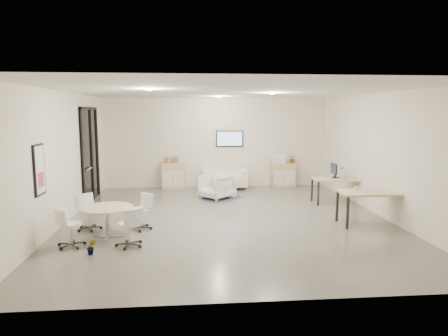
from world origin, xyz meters
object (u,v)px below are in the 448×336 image
desk_front (371,195)px  loveseat (225,179)px  sideboard_left (173,176)px  armchair_right (224,186)px  desk_rear (337,181)px  sideboard_right (283,175)px  armchair_left (215,186)px  round_table (107,211)px

desk_front → loveseat: bearing=124.7°
loveseat → desk_front: bearing=-54.3°
sideboard_left → armchair_right: size_ratio=1.26×
armchair_right → desk_rear: bearing=-20.9°
armchair_right → desk_front: bearing=-48.7°
sideboard_right → armchair_left: (-2.60, -1.83, -0.01)m
desk_rear → desk_front: (-0.02, -2.33, 0.06)m
desk_rear → round_table: (-6.16, -2.81, -0.07)m
armchair_right → round_table: 4.86m
desk_rear → round_table: desk_rear is taller
sideboard_left → sideboard_right: (3.98, 0.00, -0.02)m
armchair_left → desk_rear: armchair_left is taller
sideboard_right → desk_rear: size_ratio=0.60×
loveseat → round_table: (-3.04, -5.37, 0.27)m
loveseat → armchair_left: (-0.45, -1.66, 0.10)m
desk_front → sideboard_left: bearing=136.6°
sideboard_left → desk_rear: sideboard_left is taller
desk_rear → sideboard_left: bearing=153.9°
armchair_left → desk_rear: bearing=32.5°
sideboard_left → armchair_left: size_ratio=1.09×
desk_rear → loveseat: bearing=143.4°
sideboard_left → desk_front: sideboard_left is taller
sideboard_left → loveseat: bearing=-5.1°
sideboard_left → round_table: bearing=-102.3°
sideboard_left → loveseat: size_ratio=0.56×
loveseat → armchair_right: size_ratio=2.24×
loveseat → desk_front: desk_front is taller
sideboard_left → armchair_right: sideboard_left is taller
sideboard_left → armchair_left: bearing=-52.9°
desk_front → armchair_left: bearing=140.1°
armchair_left → desk_rear: 3.69m
loveseat → armchair_right: (-0.16, -1.45, 0.04)m
desk_rear → desk_front: bearing=-87.8°
sideboard_right → armchair_left: size_ratio=1.04×
sideboard_right → armchair_right: size_ratio=1.19×
sideboard_right → sideboard_left: bearing=-180.0°
desk_rear → desk_front: 2.33m
sideboard_right → desk_rear: 2.90m
sideboard_left → armchair_left: (1.38, -1.83, -0.04)m
sideboard_left → round_table: sideboard_left is taller
armchair_right → round_table: bearing=-128.6°
sideboard_left → loveseat: 1.84m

